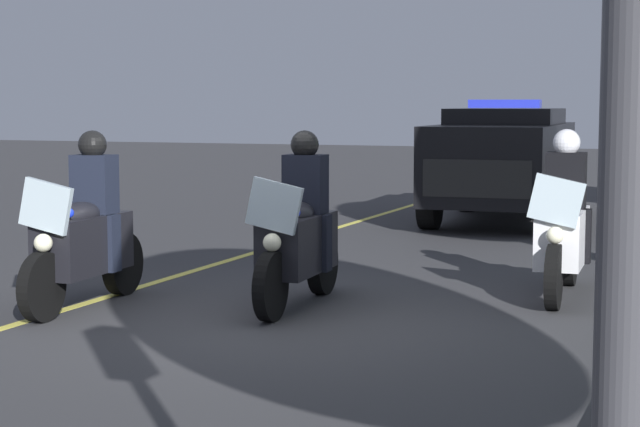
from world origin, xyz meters
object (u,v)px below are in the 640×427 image
at_px(police_motorcycle_lead_left, 85,236).
at_px(police_motorcycle_lead_right, 299,236).
at_px(police_suv, 503,158).
at_px(police_motorcycle_trailing, 563,229).

xyz_separation_m(police_motorcycle_lead_left, police_motorcycle_lead_right, (-0.80, 1.92, 0.00)).
relative_size(police_motorcycle_lead_left, police_suv, 0.43).
bearing_deg(police_motorcycle_trailing, police_motorcycle_lead_right, -57.04).
xyz_separation_m(police_motorcycle_lead_left, police_motorcycle_trailing, (-2.29, 4.23, 0.00)).
xyz_separation_m(police_motorcycle_trailing, police_suv, (-6.91, -2.10, 0.37)).
bearing_deg(police_motorcycle_lead_right, police_motorcycle_lead_left, -67.45).
bearing_deg(police_motorcycle_lead_right, police_motorcycle_trailing, 122.96).
bearing_deg(police_motorcycle_lead_left, police_motorcycle_lead_right, 112.55).
bearing_deg(police_suv, police_motorcycle_trailing, 16.88).
bearing_deg(police_suv, police_motorcycle_lead_left, -13.02).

